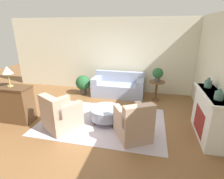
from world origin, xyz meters
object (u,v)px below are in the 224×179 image
(dresser, at_px, (14,103))
(potted_plant_on_side_table, at_px, (158,74))
(armchair_left, at_px, (61,115))
(armchair_right, at_px, (134,124))
(potted_plant_floor, at_px, (83,83))
(ottoman_table, at_px, (106,113))
(side_table, at_px, (157,87))
(couch, at_px, (118,87))
(vase_mantel_far, at_px, (219,95))
(vase_mantel_near, at_px, (208,84))
(table_lamp, at_px, (7,71))

(dresser, distance_m, potted_plant_on_side_table, 4.44)
(armchair_left, bearing_deg, armchair_right, 0.00)
(dresser, relative_size, potted_plant_floor, 1.39)
(ottoman_table, distance_m, potted_plant_floor, 2.31)
(ottoman_table, bearing_deg, side_table, 53.99)
(couch, xyz_separation_m, potted_plant_floor, (-1.33, -0.18, 0.11))
(vase_mantel_far, bearing_deg, ottoman_table, 168.12)
(dresser, xyz_separation_m, potted_plant_floor, (1.04, 2.33, -0.08))
(vase_mantel_near, height_order, vase_mantel_far, vase_mantel_near)
(armchair_left, bearing_deg, dresser, 176.00)
(potted_plant_floor, bearing_deg, table_lamp, -114.11)
(ottoman_table, xyz_separation_m, vase_mantel_far, (2.44, -0.51, 0.92))
(dresser, bearing_deg, table_lamp, 7.13)
(vase_mantel_near, distance_m, table_lamp, 4.92)
(potted_plant_on_side_table, bearing_deg, armchair_right, -102.24)
(couch, relative_size, armchair_left, 1.81)
(armchair_right, xyz_separation_m, dresser, (-3.23, 0.10, 0.14))
(armchair_left, height_order, ottoman_table, armchair_left)
(ottoman_table, bearing_deg, armchair_right, -35.96)
(side_table, height_order, potted_plant_floor, potted_plant_floor)
(couch, distance_m, vase_mantel_far, 3.65)
(couch, relative_size, ottoman_table, 2.22)
(dresser, bearing_deg, vase_mantel_far, -0.30)
(vase_mantel_near, bearing_deg, table_lamp, -171.34)
(side_table, xyz_separation_m, potted_plant_floor, (-2.71, 0.00, -0.04))
(armchair_left, xyz_separation_m, ottoman_table, (1.01, 0.59, -0.10))
(armchair_left, height_order, vase_mantel_near, vase_mantel_near)
(armchair_left, height_order, table_lamp, table_lamp)
(armchair_left, bearing_deg, potted_plant_on_side_table, 45.99)
(dresser, bearing_deg, armchair_right, -1.75)
(dresser, distance_m, vase_mantel_far, 4.91)
(armchair_left, bearing_deg, couch, 69.78)
(table_lamp, bearing_deg, armchair_right, -1.75)
(armchair_right, bearing_deg, armchair_left, 180.00)
(potted_plant_on_side_table, height_order, potted_plant_floor, potted_plant_on_side_table)
(side_table, distance_m, potted_plant_floor, 2.71)
(vase_mantel_near, bearing_deg, ottoman_table, -174.11)
(side_table, bearing_deg, potted_plant_on_side_table, -116.57)
(dresser, height_order, vase_mantel_near, vase_mantel_near)
(vase_mantel_far, relative_size, table_lamp, 0.42)
(armchair_right, bearing_deg, potted_plant_floor, 131.96)
(potted_plant_on_side_table, bearing_deg, potted_plant_floor, 179.90)
(side_table, relative_size, dresser, 0.68)
(armchair_right, distance_m, potted_plant_floor, 3.27)
(couch, xyz_separation_m, armchair_left, (-0.96, -2.61, 0.04))
(potted_plant_on_side_table, relative_size, potted_plant_floor, 0.63)
(vase_mantel_near, xyz_separation_m, table_lamp, (-4.86, -0.74, 0.22))
(armchair_left, relative_size, vase_mantel_near, 4.39)
(couch, distance_m, table_lamp, 3.62)
(vase_mantel_near, relative_size, table_lamp, 0.45)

